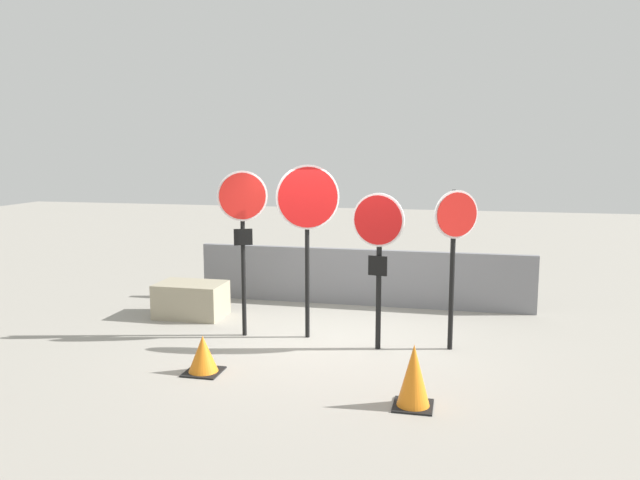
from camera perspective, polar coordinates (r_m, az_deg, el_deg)
ground_plane at (r=9.24m, az=1.69°, el=-9.24°), size 40.00×40.00×0.00m
fence_back at (r=11.21m, az=3.85°, el=-3.41°), size 6.01×0.12×1.01m
stop_sign_0 at (r=9.19m, az=-7.08°, el=2.26°), size 0.68×0.33×2.48m
stop_sign_1 at (r=9.01m, az=-1.13°, el=2.77°), size 0.86×0.42×2.57m
stop_sign_2 at (r=8.56m, az=5.35°, el=0.06°), size 0.73×0.19×2.20m
stop_sign_3 at (r=8.69m, az=12.24°, el=0.44°), size 0.58×0.36×2.24m
traffic_cone_0 at (r=8.09m, az=-10.65°, el=-10.25°), size 0.45×0.45×0.48m
traffic_cone_1 at (r=7.01m, az=8.56°, el=-12.20°), size 0.43×0.43×0.71m
storage_crate at (r=10.70m, az=-11.70°, el=-5.37°), size 1.11×0.75×0.57m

